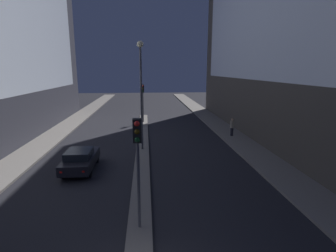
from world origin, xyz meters
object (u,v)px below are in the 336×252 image
object	(u,v)px
street_lamp	(141,80)
car_left_lane	(80,159)
traffic_light_near	(138,149)
pedestrian_on_right_sidewalk	(232,127)
traffic_light_mid	(143,95)

from	to	relation	value
street_lamp	car_left_lane	bearing A→B (deg)	-135.55
traffic_light_near	street_lamp	size ratio (longest dim) A/B	0.54
pedestrian_on_right_sidewalk	traffic_light_mid	bearing A→B (deg)	138.57
street_lamp	pedestrian_on_right_sidewalk	distance (m)	10.11
traffic_light_near	street_lamp	bearing A→B (deg)	90.00
traffic_light_near	car_left_lane	size ratio (longest dim) A/B	1.09
traffic_light_mid	car_left_lane	distance (m)	15.39
traffic_light_mid	pedestrian_on_right_sidewalk	world-z (taller)	traffic_light_mid
car_left_lane	traffic_light_near	bearing A→B (deg)	-60.15
traffic_light_mid	pedestrian_on_right_sidewalk	distance (m)	11.43
traffic_light_mid	car_left_lane	xyz separation A→B (m)	(-3.88, -14.65, -2.67)
traffic_light_near	pedestrian_on_right_sidewalk	distance (m)	16.49
traffic_light_mid	car_left_lane	size ratio (longest dim) A/B	1.09
traffic_light_mid	pedestrian_on_right_sidewalk	bearing A→B (deg)	-41.43
traffic_light_near	street_lamp	distance (m)	10.76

